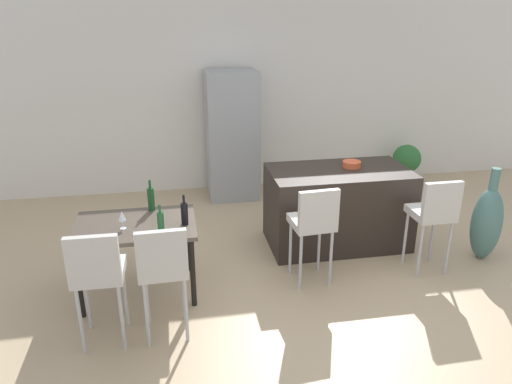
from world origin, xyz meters
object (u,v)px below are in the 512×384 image
at_px(dining_table, 136,232).
at_px(wine_bottle_inner, 151,199).
at_px(bar_chair_middle, 434,211).
at_px(wine_bottle_end, 184,213).
at_px(dining_chair_far, 163,265).
at_px(floor_vase, 487,223).
at_px(refrigerator, 232,135).
at_px(bar_chair_left, 314,220).
at_px(kitchen_island, 337,207).
at_px(fruit_bowl, 352,164).
at_px(wine_glass_left, 122,216).
at_px(wine_bottle_right, 161,223).
at_px(dining_chair_near, 97,270).
at_px(potted_plant, 406,161).

xyz_separation_m(dining_table, wine_bottle_inner, (0.15, 0.31, 0.21)).
distance_m(bar_chair_middle, wine_bottle_inner, 2.89).
xyz_separation_m(wine_bottle_inner, wine_bottle_end, (0.32, -0.40, -0.01)).
relative_size(bar_chair_middle, dining_table, 0.93).
bearing_deg(dining_chair_far, floor_vase, 12.61).
height_order(dining_table, refrigerator, refrigerator).
distance_m(bar_chair_left, dining_chair_far, 1.59).
distance_m(kitchen_island, bar_chair_left, 1.01).
distance_m(fruit_bowl, floor_vase, 1.61).
bearing_deg(wine_glass_left, wine_bottle_inner, 57.62).
relative_size(kitchen_island, wine_glass_left, 9.24).
relative_size(kitchen_island, wine_bottle_right, 5.47).
distance_m(dining_chair_far, wine_bottle_end, 0.71).
bearing_deg(wine_bottle_end, dining_chair_near, -137.46).
relative_size(wine_bottle_end, wine_bottle_right, 1.00).
xyz_separation_m(dining_chair_near, fruit_bowl, (2.69, 1.51, 0.26)).
bearing_deg(wine_bottle_right, bar_chair_left, 5.62).
height_order(refrigerator, fruit_bowl, refrigerator).
height_order(wine_bottle_inner, refrigerator, refrigerator).
bearing_deg(dining_chair_far, fruit_bowl, 34.85).
relative_size(dining_table, wine_bottle_inner, 3.53).
distance_m(bar_chair_left, refrigerator, 2.67).
height_order(kitchen_island, wine_glass_left, kitchen_island).
relative_size(wine_glass_left, potted_plant, 0.27).
distance_m(dining_table, wine_bottle_inner, 0.40).
relative_size(wine_glass_left, refrigerator, 0.09).
bearing_deg(refrigerator, dining_table, -116.94).
height_order(dining_chair_far, refrigerator, refrigerator).
height_order(wine_bottle_end, wine_bottle_right, same).
relative_size(wine_bottle_inner, wine_bottle_right, 1.09).
height_order(dining_table, wine_bottle_right, wine_bottle_right).
bearing_deg(fruit_bowl, dining_chair_far, -145.15).
distance_m(bar_chair_left, fruit_bowl, 1.17).
xyz_separation_m(bar_chair_middle, dining_chair_near, (-3.26, -0.62, 0.00)).
xyz_separation_m(bar_chair_left, wine_bottle_right, (-1.47, -0.14, 0.16)).
bearing_deg(wine_bottle_end, refrigerator, 72.85).
relative_size(dining_chair_near, wine_glass_left, 6.03).
height_order(kitchen_island, bar_chair_middle, bar_chair_middle).
bearing_deg(fruit_bowl, kitchen_island, -155.12).
relative_size(bar_chair_left, bar_chair_middle, 1.00).
distance_m(wine_glass_left, potted_plant, 4.90).
bearing_deg(wine_bottle_end, bar_chair_left, -2.06).
height_order(dining_chair_near, wine_bottle_end, dining_chair_near).
relative_size(dining_table, refrigerator, 0.62).
bearing_deg(wine_bottle_right, wine_bottle_inner, 99.43).
height_order(fruit_bowl, floor_vase, floor_vase).
bearing_deg(dining_chair_near, potted_plant, 36.89).
bearing_deg(wine_bottle_right, dining_chair_far, -89.19).
distance_m(floor_vase, potted_plant, 2.46).
xyz_separation_m(dining_table, dining_chair_far, (0.26, -0.76, 0.04)).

